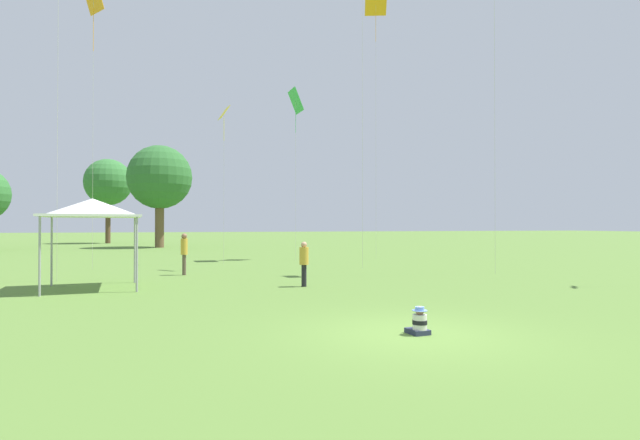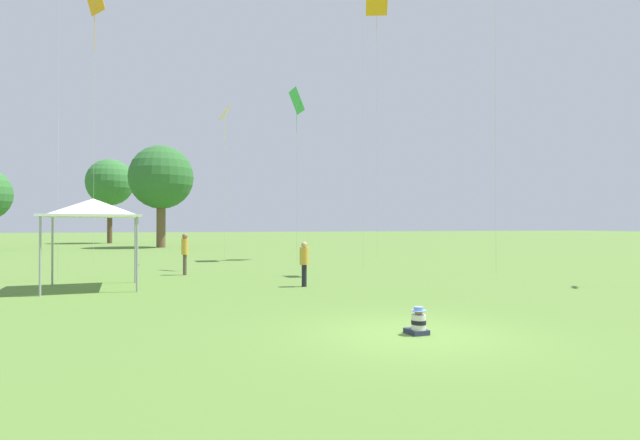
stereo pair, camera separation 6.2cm
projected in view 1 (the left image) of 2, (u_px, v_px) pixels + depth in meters
name	position (u px, v px, depth m)	size (l,w,h in m)	color
ground_plane	(413.00, 334.00, 10.06)	(300.00, 300.00, 0.00)	#567A33
seated_toddler	(419.00, 323.00, 10.01)	(0.40, 0.48, 0.57)	#282D47
person_standing_1	(184.00, 249.00, 21.88)	(0.31, 0.31, 1.83)	brown
person_standing_2	(304.00, 260.00, 17.77)	(0.46, 0.46, 1.60)	black
canopy_tent	(92.00, 208.00, 17.18)	(3.36, 3.36, 3.11)	white
kite_1	(224.00, 118.00, 28.15)	(0.63, 0.95, 8.92)	yellow
kite_2	(296.00, 103.00, 31.03)	(0.68, 1.53, 10.63)	green
kite_4	(93.00, 5.00, 24.85)	(1.12, 1.37, 14.16)	orange
kite_5	(376.00, 11.00, 32.71)	(1.67, 1.44, 17.16)	orange
distant_tree_0	(108.00, 183.00, 59.74)	(5.56, 5.56, 10.12)	brown
distant_tree_2	(160.00, 178.00, 48.63)	(6.19, 6.19, 9.97)	brown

